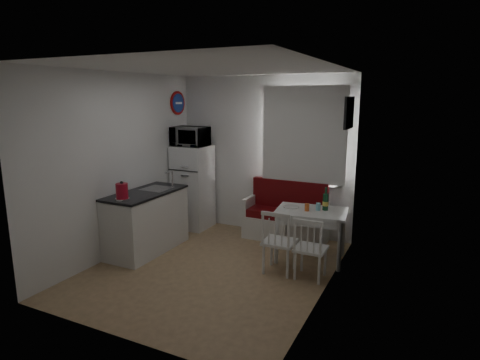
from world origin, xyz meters
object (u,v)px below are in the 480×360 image
object	(u,v)px
chair_right	(309,242)
kettle	(122,191)
chair_left	(277,236)
bench	(286,220)
microwave	(190,136)
fridge	(193,187)
wine_bottle	(326,199)
kitchen_counter	(147,221)
dining_table	(311,216)

from	to	relation	value
chair_right	kettle	world-z (taller)	kettle
chair_left	bench	bearing A→B (deg)	102.93
bench	microwave	world-z (taller)	microwave
chair_right	kettle	bearing A→B (deg)	-165.89
fridge	chair_right	bearing A→B (deg)	-25.91
chair_right	fridge	world-z (taller)	fridge
wine_bottle	kitchen_counter	bearing A→B (deg)	-161.56
fridge	kettle	size ratio (longest dim) A/B	5.68
bench	chair_left	distance (m)	1.36
kettle	dining_table	bearing A→B (deg)	29.29
kettle	wine_bottle	xyz separation A→B (m)	(2.40, 1.35, -0.15)
kettle	wine_bottle	size ratio (longest dim) A/B	0.78
kettle	chair_left	bearing A→B (deg)	16.70
dining_table	chair_right	distance (m)	0.69
kitchen_counter	chair_right	world-z (taller)	kitchen_counter
bench	chair_left	size ratio (longest dim) A/B	2.88
kitchen_counter	chair_left	bearing A→B (deg)	1.67
fridge	wine_bottle	xyz separation A→B (m)	(2.43, -0.43, 0.16)
chair_right	chair_left	bearing A→B (deg)	-179.31
microwave	wine_bottle	distance (m)	2.56
microwave	wine_bottle	world-z (taller)	microwave
microwave	chair_right	bearing A→B (deg)	-24.95
dining_table	bench	bearing A→B (deg)	125.21
chair_right	wine_bottle	size ratio (longest dim) A/B	1.34
dining_table	wine_bottle	distance (m)	0.31
chair_left	kitchen_counter	bearing A→B (deg)	179.99
kitchen_counter	bench	xyz separation A→B (m)	(1.69, 1.35, -0.14)
fridge	dining_table	bearing A→B (deg)	-13.12
microwave	wine_bottle	size ratio (longest dim) A/B	1.82
chair_left	microwave	world-z (taller)	microwave
dining_table	wine_bottle	xyz separation A→B (m)	(0.17, 0.10, 0.24)
chair_right	microwave	size ratio (longest dim) A/B	0.74
microwave	kitchen_counter	bearing A→B (deg)	-90.94
bench	chair_right	size ratio (longest dim) A/B	3.03
dining_table	fridge	distance (m)	2.32
fridge	bench	bearing A→B (deg)	3.77
chair_right	wine_bottle	distance (m)	0.84
dining_table	fridge	size ratio (longest dim) A/B	0.72
bench	fridge	distance (m)	1.73
chair_right	fridge	xyz separation A→B (m)	(-2.43, 1.18, 0.22)
chair_right	wine_bottle	world-z (taller)	wine_bottle
dining_table	microwave	distance (m)	2.51
dining_table	kettle	distance (m)	2.59
bench	wine_bottle	distance (m)	1.09
bench	chair_right	xyz separation A→B (m)	(0.75, -1.29, 0.19)
chair_left	dining_table	bearing A→B (deg)	67.50
kitchen_counter	chair_left	distance (m)	2.03
kettle	bench	bearing A→B (deg)	48.97
kitchen_counter	bench	bearing A→B (deg)	38.64
kettle	kitchen_counter	bearing A→B (deg)	95.28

